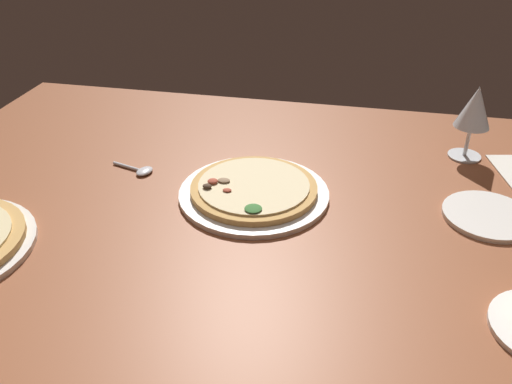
% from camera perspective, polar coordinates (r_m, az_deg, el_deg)
% --- Properties ---
extents(dining_table, '(1.50, 1.10, 0.04)m').
position_cam_1_polar(dining_table, '(0.96, 0.24, -3.66)').
color(dining_table, brown).
rests_on(dining_table, ground).
extents(pizza_main, '(0.28, 0.28, 0.03)m').
position_cam_1_polar(pizza_main, '(1.00, -0.24, 0.16)').
color(pizza_main, white).
rests_on(pizza_main, dining_table).
extents(wine_glass_far, '(0.07, 0.07, 0.16)m').
position_cam_1_polar(wine_glass_far, '(1.19, 22.39, 8.21)').
color(wine_glass_far, silver).
rests_on(wine_glass_far, dining_table).
extents(side_plate, '(0.16, 0.16, 0.01)m').
position_cam_1_polar(side_plate, '(1.03, 23.61, -2.33)').
color(side_plate, silver).
rests_on(side_plate, dining_table).
extents(spoon, '(0.10, 0.05, 0.01)m').
position_cam_1_polar(spoon, '(1.11, -12.27, 2.31)').
color(spoon, silver).
rests_on(spoon, dining_table).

